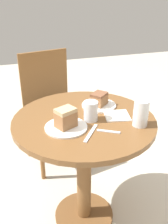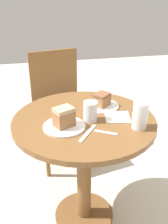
{
  "view_description": "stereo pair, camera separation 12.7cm",
  "coord_description": "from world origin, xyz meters",
  "px_view_note": "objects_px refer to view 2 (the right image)",
  "views": [
    {
      "loc": [
        -0.4,
        -1.26,
        1.47
      ],
      "look_at": [
        0.0,
        0.0,
        0.81
      ],
      "focal_mm": 42.0,
      "sensor_mm": 36.0,
      "label": 1
    },
    {
      "loc": [
        -0.28,
        -1.29,
        1.47
      ],
      "look_at": [
        0.0,
        0.0,
        0.81
      ],
      "focal_mm": 42.0,
      "sensor_mm": 36.0,
      "label": 2
    }
  ],
  "objects_px": {
    "glass_water": "(140,117)",
    "cake_slice_near": "(64,117)",
    "plate_near": "(64,126)",
    "plate_far": "(101,106)",
    "cake_slice_far": "(102,100)",
    "glass_lemonade": "(90,112)",
    "chair": "(59,107)"
  },
  "relations": [
    {
      "from": "plate_near",
      "to": "cake_slice_near",
      "type": "bearing_deg",
      "value": -45.0
    },
    {
      "from": "glass_lemonade",
      "to": "glass_water",
      "type": "bearing_deg",
      "value": -30.16
    },
    {
      "from": "chair",
      "to": "glass_lemonade",
      "type": "xyz_separation_m",
      "value": [
        0.08,
        -0.8,
        0.33
      ]
    },
    {
      "from": "plate_far",
      "to": "cake_slice_far",
      "type": "distance_m",
      "value": 0.04
    },
    {
      "from": "plate_near",
      "to": "glass_lemonade",
      "type": "xyz_separation_m",
      "value": [
        0.15,
        0.05,
        0.05
      ]
    },
    {
      "from": "glass_lemonade",
      "to": "plate_far",
      "type": "bearing_deg",
      "value": 55.72
    },
    {
      "from": "plate_far",
      "to": "glass_water",
      "type": "bearing_deg",
      "value": -66.98
    },
    {
      "from": "glass_water",
      "to": "cake_slice_near",
      "type": "bearing_deg",
      "value": 167.08
    },
    {
      "from": "cake_slice_far",
      "to": "glass_water",
      "type": "bearing_deg",
      "value": -66.98
    },
    {
      "from": "cake_slice_far",
      "to": "glass_lemonade",
      "type": "relative_size",
      "value": 1.13
    },
    {
      "from": "plate_far",
      "to": "plate_near",
      "type": "bearing_deg",
      "value": -141.9
    },
    {
      "from": "plate_near",
      "to": "glass_water",
      "type": "distance_m",
      "value": 0.4
    },
    {
      "from": "chair",
      "to": "cake_slice_near",
      "type": "distance_m",
      "value": 0.91
    },
    {
      "from": "plate_near",
      "to": "cake_slice_far",
      "type": "distance_m",
      "value": 0.34
    },
    {
      "from": "glass_lemonade",
      "to": "glass_water",
      "type": "xyz_separation_m",
      "value": [
        0.23,
        -0.14,
        0.02
      ]
    },
    {
      "from": "plate_far",
      "to": "cake_slice_far",
      "type": "xyz_separation_m",
      "value": [
        0.0,
        0.0,
        0.04
      ]
    },
    {
      "from": "chair",
      "to": "cake_slice_far",
      "type": "relative_size",
      "value": 7.63
    },
    {
      "from": "glass_lemonade",
      "to": "glass_water",
      "type": "distance_m",
      "value": 0.27
    },
    {
      "from": "plate_far",
      "to": "cake_slice_near",
      "type": "xyz_separation_m",
      "value": [
        -0.26,
        -0.21,
        0.06
      ]
    },
    {
      "from": "cake_slice_near",
      "to": "glass_water",
      "type": "bearing_deg",
      "value": -12.92
    },
    {
      "from": "plate_far",
      "to": "glass_water",
      "type": "xyz_separation_m",
      "value": [
        0.13,
        -0.3,
        0.06
      ]
    },
    {
      "from": "cake_slice_near",
      "to": "glass_water",
      "type": "height_order",
      "value": "glass_water"
    },
    {
      "from": "cake_slice_far",
      "to": "glass_water",
      "type": "relative_size",
      "value": 0.86
    },
    {
      "from": "plate_far",
      "to": "glass_lemonade",
      "type": "distance_m",
      "value": 0.2
    },
    {
      "from": "glass_lemonade",
      "to": "plate_near",
      "type": "bearing_deg",
      "value": -163.1
    },
    {
      "from": "plate_near",
      "to": "plate_far",
      "type": "relative_size",
      "value": 1.06
    },
    {
      "from": "plate_near",
      "to": "plate_far",
      "type": "distance_m",
      "value": 0.33
    },
    {
      "from": "plate_far",
      "to": "cake_slice_near",
      "type": "distance_m",
      "value": 0.34
    },
    {
      "from": "cake_slice_far",
      "to": "glass_lemonade",
      "type": "xyz_separation_m",
      "value": [
        -0.11,
        -0.16,
        0.0
      ]
    },
    {
      "from": "plate_near",
      "to": "glass_water",
      "type": "height_order",
      "value": "glass_water"
    },
    {
      "from": "chair",
      "to": "glass_water",
      "type": "xyz_separation_m",
      "value": [
        0.32,
        -0.93,
        0.35
      ]
    },
    {
      "from": "cake_slice_far",
      "to": "glass_lemonade",
      "type": "height_order",
      "value": "glass_lemonade"
    }
  ]
}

